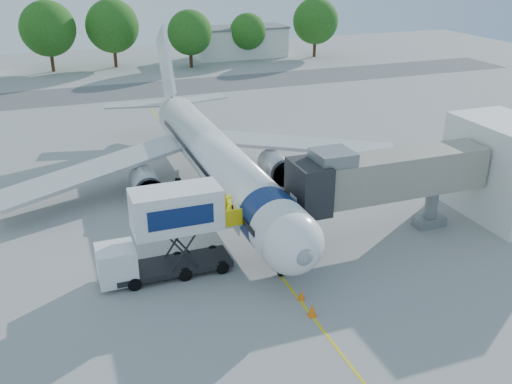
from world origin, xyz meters
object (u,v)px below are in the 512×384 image
object	(u,v)px
aircraft	(214,158)
catering_hiloader	(166,234)
jet_bridge	(379,177)
ground_tug	(349,352)

from	to	relation	value
aircraft	catering_hiloader	world-z (taller)	aircraft
aircraft	jet_bridge	bearing A→B (deg)	-54.30
aircraft	catering_hiloader	size ratio (longest dim) A/B	4.44
ground_tug	catering_hiloader	bearing A→B (deg)	113.01
jet_bridge	catering_hiloader	bearing A→B (deg)	-179.99
jet_bridge	ground_tug	world-z (taller)	jet_bridge
jet_bridge	catering_hiloader	distance (m)	14.35
aircraft	catering_hiloader	distance (m)	12.77
catering_hiloader	jet_bridge	bearing A→B (deg)	0.01
jet_bridge	ground_tug	distance (m)	14.15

